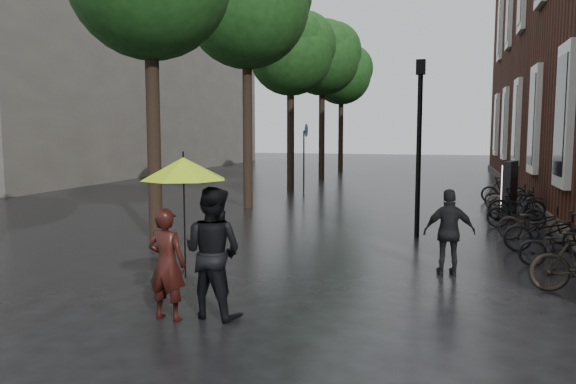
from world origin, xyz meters
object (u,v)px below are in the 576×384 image
(pedestrian_walking, at_px, (449,232))
(lamp_post, at_px, (419,131))
(parked_bicycles, at_px, (527,213))
(ad_lightbox, at_px, (509,189))
(person_black, at_px, (213,252))
(person_burgundy, at_px, (167,264))

(pedestrian_walking, xyz_separation_m, lamp_post, (-0.75, 3.64, 1.84))
(parked_bicycles, xyz_separation_m, ad_lightbox, (-0.20, 2.50, 0.40))
(person_black, height_order, lamp_post, lamp_post)
(person_black, xyz_separation_m, ad_lightbox, (5.03, 11.14, -0.07))
(ad_lightbox, bearing_deg, person_burgundy, -99.24)
(person_black, relative_size, lamp_post, 0.43)
(person_black, distance_m, pedestrian_walking, 4.62)
(person_burgundy, distance_m, ad_lightbox, 12.73)
(parked_bicycles, bearing_deg, person_black, -121.18)
(person_burgundy, relative_size, parked_bicycles, 0.13)
(parked_bicycles, height_order, ad_lightbox, ad_lightbox)
(ad_lightbox, bearing_deg, lamp_post, -104.54)
(person_burgundy, height_order, person_black, person_black)
(parked_bicycles, distance_m, lamp_post, 3.89)
(person_burgundy, bearing_deg, pedestrian_walking, -132.16)
(pedestrian_walking, distance_m, ad_lightbox, 8.04)
(person_black, distance_m, ad_lightbox, 12.22)
(person_burgundy, bearing_deg, person_black, -148.12)
(parked_bicycles, height_order, lamp_post, lamp_post)
(pedestrian_walking, height_order, parked_bicycles, pedestrian_walking)
(lamp_post, bearing_deg, pedestrian_walking, -78.43)
(pedestrian_walking, bearing_deg, lamp_post, -89.22)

